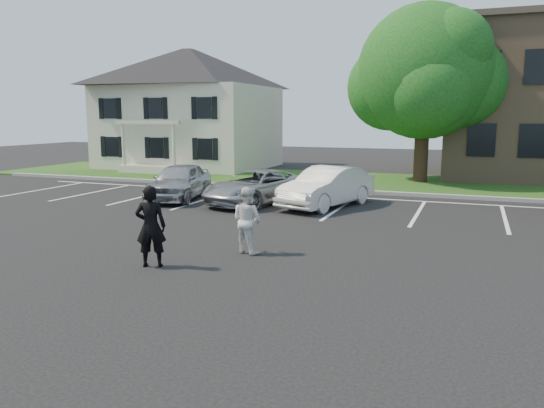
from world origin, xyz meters
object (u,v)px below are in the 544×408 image
(tree, at_px, (427,75))
(car_silver_west, at_px, (179,181))
(man_white_shirt, at_px, (247,220))
(car_white_sedan, at_px, (327,187))
(house, at_px, (190,109))
(car_silver_minivan, at_px, (256,187))
(man_black_suit, at_px, (151,226))

(tree, height_order, car_silver_west, tree)
(man_white_shirt, bearing_deg, tree, -81.03)
(car_silver_west, bearing_deg, car_white_sedan, -7.42)
(man_white_shirt, bearing_deg, house, -38.42)
(house, xyz_separation_m, car_silver_west, (6.37, -12.20, -3.09))
(car_silver_minivan, relative_size, car_white_sedan, 1.04)
(man_black_suit, bearing_deg, car_white_sedan, -123.55)
(car_silver_minivan, bearing_deg, man_black_suit, -65.89)
(man_black_suit, distance_m, man_white_shirt, 2.43)
(tree, distance_m, car_white_sedan, 10.26)
(man_black_suit, height_order, car_white_sedan, man_black_suit)
(car_silver_minivan, xyz_separation_m, car_white_sedan, (2.74, 0.30, 0.09))
(car_white_sedan, bearing_deg, car_silver_minivan, -155.59)
(tree, bearing_deg, house, 168.63)
(house, height_order, man_black_suit, house)
(tree, distance_m, man_black_suit, 18.95)
(tree, relative_size, man_black_suit, 4.75)
(house, relative_size, car_silver_west, 2.38)
(man_black_suit, relative_size, car_silver_west, 0.43)
(man_white_shirt, height_order, car_white_sedan, man_white_shirt)
(car_silver_west, bearing_deg, man_white_shirt, -59.94)
(house, distance_m, car_white_sedan, 17.44)
(man_black_suit, relative_size, car_white_sedan, 0.41)
(man_black_suit, height_order, car_silver_minivan, man_black_suit)
(car_white_sedan, bearing_deg, man_white_shirt, -72.44)
(tree, xyz_separation_m, man_white_shirt, (-2.72, -16.04, -4.52))
(car_silver_minivan, bearing_deg, car_silver_west, -161.66)
(house, distance_m, car_silver_west, 14.11)
(tree, bearing_deg, man_black_suit, -103.33)
(house, distance_m, tree, 15.48)
(house, relative_size, tree, 1.17)
(house, bearing_deg, man_black_suit, -62.63)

